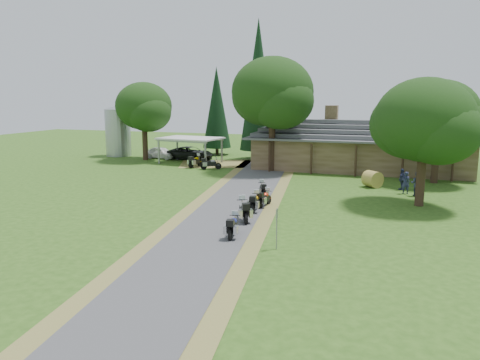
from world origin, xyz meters
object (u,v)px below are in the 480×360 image
(carport, at_px, (191,150))
(motorcycle_carport_a, at_px, (195,161))
(car_dark_suv, at_px, (191,150))
(motorcycle_row_d, at_px, (265,198))
(hay_bale, at_px, (373,179))
(car_white_sedan, at_px, (161,151))
(motorcycle_row_e, at_px, (262,189))
(motorcycle_row_c, at_px, (255,201))
(motorcycle_carport_b, at_px, (211,163))
(motorcycle_row_b, at_px, (244,209))
(silo, at_px, (118,131))
(lodge, at_px, (360,144))
(motorcycle_row_a, at_px, (233,225))

(carport, xyz_separation_m, motorcycle_carport_a, (1.67, -2.54, -0.71))
(car_dark_suv, xyz_separation_m, motorcycle_row_d, (14.03, -19.22, -0.52))
(carport, bearing_deg, hay_bale, -14.84)
(car_white_sedan, relative_size, motorcycle_row_e, 2.97)
(motorcycle_carport_a, bearing_deg, motorcycle_row_e, -126.58)
(car_white_sedan, xyz_separation_m, motorcycle_row_c, (17.40, -20.39, -0.22))
(hay_bale, bearing_deg, motorcycle_row_d, -125.35)
(motorcycle_carport_b, bearing_deg, carport, 109.13)
(carport, distance_m, motorcycle_row_b, 24.17)
(carport, height_order, motorcycle_carport_a, carport)
(silo, distance_m, motorcycle_row_e, 28.39)
(silo, xyz_separation_m, motorcycle_row_b, (23.47, -23.46, -2.32))
(lodge, xyz_separation_m, hay_bale, (1.73, -9.22, -1.80))
(silo, bearing_deg, motorcycle_carport_b, -23.39)
(motorcycle_row_e, distance_m, hay_bale, 9.61)
(motorcycle_row_b, relative_size, motorcycle_carport_a, 1.04)
(motorcycle_row_a, height_order, motorcycle_row_e, motorcycle_row_a)
(car_white_sedan, distance_m, motorcycle_carport_b, 10.17)
(lodge, distance_m, silo, 28.38)
(car_dark_suv, bearing_deg, motorcycle_row_c, -140.61)
(car_white_sedan, distance_m, motorcycle_carport_a, 8.03)
(silo, distance_m, motorcycle_row_b, 33.26)
(carport, distance_m, motorcycle_carport_a, 3.12)
(car_white_sedan, bearing_deg, carport, -105.17)
(motorcycle_carport_a, relative_size, motorcycle_carport_b, 1.07)
(motorcycle_row_b, xyz_separation_m, motorcycle_row_d, (0.20, 3.84, -0.10))
(motorcycle_row_c, xyz_separation_m, motorcycle_row_e, (-0.69, 4.19, -0.04))
(motorcycle_row_e, height_order, motorcycle_carport_a, motorcycle_carport_a)
(car_dark_suv, relative_size, motorcycle_row_c, 3.15)
(lodge, relative_size, motorcycle_row_b, 10.55)
(motorcycle_row_b, xyz_separation_m, motorcycle_carport_a, (-11.01, 18.02, -0.02))
(silo, height_order, hay_bale, silo)
(carport, height_order, hay_bale, carport)
(motorcycle_row_e, distance_m, motorcycle_carport_b, 13.39)
(motorcycle_row_e, xyz_separation_m, hay_bale, (7.32, 6.21, 0.06))
(carport, xyz_separation_m, hay_bale, (19.28, -7.71, -0.72))
(motorcycle_row_d, bearing_deg, motorcycle_row_c, 178.74)
(motorcycle_row_b, bearing_deg, hay_bale, -54.10)
(car_dark_suv, height_order, motorcycle_row_a, car_dark_suv)
(motorcycle_row_b, bearing_deg, motorcycle_row_d, -29.94)
(lodge, relative_size, hay_bale, 16.42)
(car_white_sedan, relative_size, hay_bale, 3.91)
(motorcycle_row_c, xyz_separation_m, hay_bale, (6.63, 10.41, 0.02))
(lodge, xyz_separation_m, motorcycle_row_b, (-4.87, -22.07, -1.76))
(car_white_sedan, relative_size, motorcycle_row_a, 2.84)
(carport, distance_m, motorcycle_row_e, 18.37)
(lodge, xyz_separation_m, carport, (-17.55, -1.51, -1.07))
(motorcycle_row_c, height_order, motorcycle_row_d, motorcycle_row_c)
(motorcycle_row_e, bearing_deg, carport, 17.61)
(carport, distance_m, motorcycle_row_d, 21.13)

